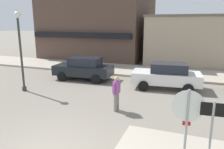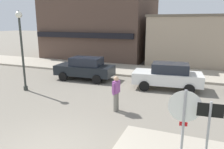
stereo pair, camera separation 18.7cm
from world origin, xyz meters
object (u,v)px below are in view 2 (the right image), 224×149
object	(u,v)px
parked_car_nearest	(85,68)
lamp_post	(21,40)
one_way_sign	(208,132)
parked_car_second	(168,76)
stop_sign	(184,119)
pedestrian_crossing_near	(116,92)

from	to	relation	value
parked_car_nearest	lamp_post	bearing A→B (deg)	-120.55
one_way_sign	parked_car_nearest	xyz separation A→B (m)	(-7.58, 7.81, -0.52)
parked_car_second	one_way_sign	bearing A→B (deg)	-75.86
stop_sign	pedestrian_crossing_near	bearing A→B (deg)	132.86
one_way_sign	stop_sign	bearing A→B (deg)	173.29
lamp_post	pedestrian_crossing_near	world-z (taller)	lamp_post
lamp_post	parked_car_second	world-z (taller)	lamp_post
stop_sign	parked_car_nearest	xyz separation A→B (m)	(-7.00, 7.75, -0.71)
stop_sign	lamp_post	bearing A→B (deg)	155.11
one_way_sign	lamp_post	size ratio (longest dim) A/B	0.46
parked_car_nearest	pedestrian_crossing_near	distance (m)	5.98
one_way_sign	lamp_post	bearing A→B (deg)	156.10
stop_sign	one_way_sign	size ratio (longest dim) A/B	1.10
parked_car_nearest	parked_car_second	distance (m)	5.66
stop_sign	lamp_post	xyz separation A→B (m)	(-9.09, 4.22, 1.44)
lamp_post	pedestrian_crossing_near	distance (m)	6.47
one_way_sign	parked_car_nearest	size ratio (longest dim) A/B	0.51
one_way_sign	pedestrian_crossing_near	world-z (taller)	one_way_sign
lamp_post	parked_car_second	xyz separation A→B (m)	(7.74, 3.37, -2.15)
stop_sign	one_way_sign	xyz separation A→B (m)	(0.58, -0.07, -0.19)
parked_car_second	stop_sign	bearing A→B (deg)	-79.93
stop_sign	one_way_sign	bearing A→B (deg)	-6.71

